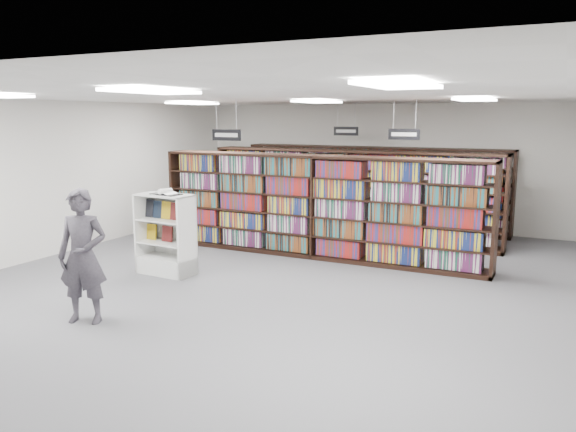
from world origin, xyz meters
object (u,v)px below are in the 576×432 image
at_px(bookshelf_row_near, 316,207).
at_px(shopper, 83,256).
at_px(open_book, 166,193).
at_px(endcap_display, 167,247).

bearing_deg(bookshelf_row_near, shopper, -106.26).
relative_size(bookshelf_row_near, open_book, 12.17).
bearing_deg(endcap_display, shopper, -74.82).
xyz_separation_m(bookshelf_row_near, shopper, (-1.43, -4.89, -0.10)).
xyz_separation_m(endcap_display, open_book, (0.05, -0.05, 1.02)).
bearing_deg(endcap_display, bookshelf_row_near, 53.03).
height_order(open_book, shopper, shopper).
relative_size(bookshelf_row_near, endcap_display, 4.73).
relative_size(bookshelf_row_near, shopper, 3.69).
bearing_deg(shopper, endcap_display, 80.56).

